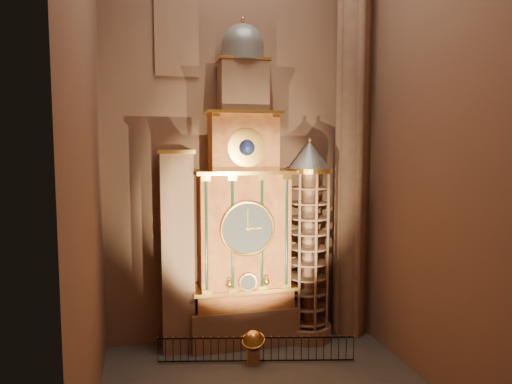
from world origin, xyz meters
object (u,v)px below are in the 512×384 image
object	(u,v)px
celestial_globe	(253,344)
iron_railing	(256,350)
stair_turret	(309,243)
astronomical_clock	(243,218)
portrait_tower	(177,250)

from	to	relation	value
celestial_globe	iron_railing	bearing A→B (deg)	11.17
stair_turret	celestial_globe	world-z (taller)	stair_turret
astronomical_clock	portrait_tower	bearing A→B (deg)	179.71
stair_turret	portrait_tower	bearing A→B (deg)	177.67
portrait_tower	iron_railing	size ratio (longest dim) A/B	1.11
astronomical_clock	iron_railing	bearing A→B (deg)	-87.59
astronomical_clock	celestial_globe	size ratio (longest dim) A/B	10.25
portrait_tower	celestial_globe	world-z (taller)	portrait_tower
astronomical_clock	iron_railing	size ratio (longest dim) A/B	1.82
portrait_tower	astronomical_clock	bearing A→B (deg)	-0.29
celestial_globe	iron_railing	size ratio (longest dim) A/B	0.18
astronomical_clock	celestial_globe	world-z (taller)	astronomical_clock
portrait_tower	stair_turret	xyz separation A→B (m)	(6.90, -0.28, 0.12)
astronomical_clock	celestial_globe	distance (m)	6.20
stair_turret	astronomical_clock	bearing A→B (deg)	175.70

